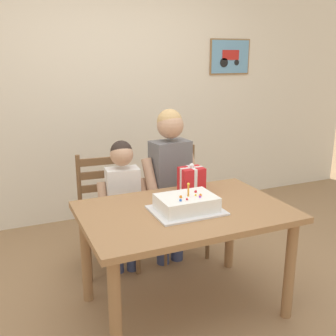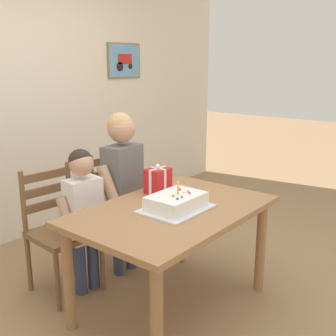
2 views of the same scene
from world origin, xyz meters
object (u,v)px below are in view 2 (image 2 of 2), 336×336
at_px(birthday_cake, 176,202).
at_px(child_younger, 84,208).
at_px(gift_box_red_large, 158,181).
at_px(chair_right, 122,207).
at_px(dining_table, 172,223).
at_px(chair_left, 60,230).
at_px(child_older, 123,178).

xyz_separation_m(birthday_cake, child_younger, (-0.21, 0.66, -0.13)).
bearing_deg(gift_box_red_large, birthday_cake, -121.55).
distance_m(chair_right, child_younger, 0.60).
relative_size(dining_table, birthday_cake, 3.02).
xyz_separation_m(dining_table, birthday_cake, (-0.01, -0.04, 0.15)).
bearing_deg(child_younger, birthday_cake, -72.13).
distance_m(chair_left, chair_right, 0.63).
bearing_deg(dining_table, chair_left, 111.44).
bearing_deg(birthday_cake, dining_table, 77.61).
xyz_separation_m(dining_table, child_younger, (-0.22, 0.63, 0.02)).
bearing_deg(gift_box_red_large, child_younger, 140.04).
height_order(dining_table, birthday_cake, birthday_cake).
relative_size(birthday_cake, chair_right, 0.48).
relative_size(gift_box_red_large, chair_right, 0.24).
bearing_deg(chair_right, child_older, -130.71).
bearing_deg(gift_box_red_large, chair_left, 134.30).
bearing_deg(chair_left, birthday_cake, -69.94).
distance_m(dining_table, chair_left, 0.87).
height_order(dining_table, child_younger, child_younger).
bearing_deg(birthday_cake, child_older, 74.66).
distance_m(chair_right, child_older, 0.39).
bearing_deg(chair_right, gift_box_red_large, -104.35).
height_order(chair_right, child_younger, child_younger).
height_order(birthday_cake, chair_left, birthday_cake).
relative_size(chair_right, child_younger, 0.86).
xyz_separation_m(chair_left, child_younger, (0.09, -0.17, 0.19)).
bearing_deg(child_younger, chair_left, 118.06).
height_order(birthday_cake, gift_box_red_large, gift_box_red_large).
relative_size(gift_box_red_large, child_younger, 0.20).
bearing_deg(chair_left, gift_box_red_large, -45.70).
relative_size(dining_table, child_younger, 1.24).
relative_size(chair_left, child_younger, 0.86).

